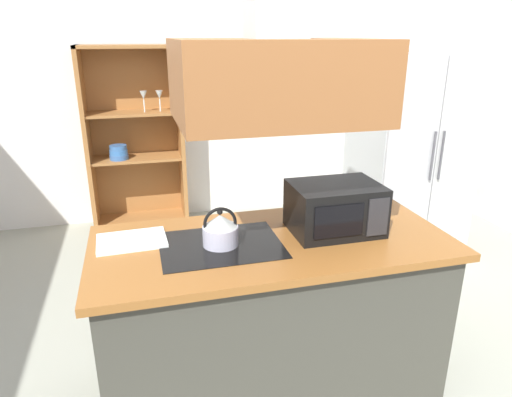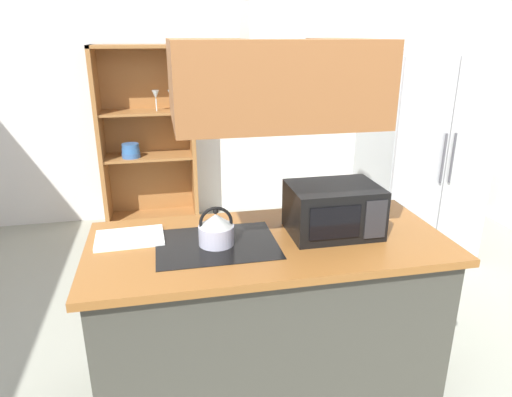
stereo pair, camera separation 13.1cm
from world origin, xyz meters
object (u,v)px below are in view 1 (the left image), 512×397
(refrigerator, at_px, (409,155))
(kettle, at_px, (220,230))
(dish_cabinet, at_px, (136,149))
(microwave, at_px, (335,208))
(cutting_board, at_px, (132,241))

(refrigerator, xyz_separation_m, kettle, (-1.96, -1.43, 0.10))
(dish_cabinet, relative_size, microwave, 3.90)
(dish_cabinet, relative_size, cutting_board, 5.28)
(cutting_board, bearing_deg, kettle, -18.91)
(refrigerator, height_order, dish_cabinet, dish_cabinet)
(kettle, bearing_deg, cutting_board, 161.09)
(cutting_board, relative_size, microwave, 0.74)
(cutting_board, distance_m, microwave, 1.06)
(dish_cabinet, xyz_separation_m, cutting_board, (-0.05, -2.46, 0.11))
(refrigerator, relative_size, microwave, 3.83)
(kettle, distance_m, cutting_board, 0.46)
(dish_cabinet, bearing_deg, refrigerator, -26.60)
(refrigerator, height_order, kettle, refrigerator)
(dish_cabinet, distance_m, microwave, 2.78)
(kettle, bearing_deg, refrigerator, 36.12)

